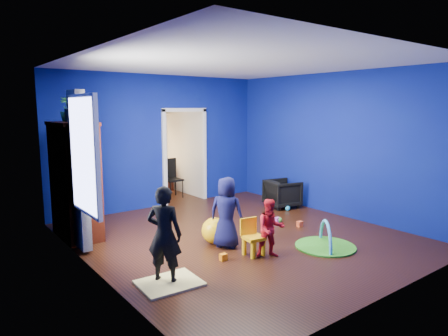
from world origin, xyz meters
TOP-DOWN VIEW (x-y plane):
  - floor at (0.00, 0.00)m, footprint 5.00×5.50m
  - ceiling at (0.00, 0.00)m, footprint 5.00×5.50m
  - wall_back at (0.00, 2.75)m, footprint 5.00×0.02m
  - wall_front at (0.00, -2.75)m, footprint 5.00×0.02m
  - wall_left at (-2.50, 0.00)m, footprint 0.02×5.50m
  - wall_right at (2.50, 0.00)m, footprint 0.02×5.50m
  - alcove at (0.60, 3.62)m, footprint 1.00×1.75m
  - armchair at (2.06, 1.01)m, footprint 0.79×0.78m
  - child_black at (-1.90, -0.83)m, footprint 0.52×0.54m
  - child_navy at (-0.50, -0.29)m, footprint 0.60×0.66m
  - toddler_red at (-0.24, -1.02)m, footprint 0.53×0.49m
  - vase at (-2.22, 1.36)m, footprint 0.23×0.23m
  - potted_plant at (-2.22, 1.88)m, footprint 0.24×0.24m
  - tv_armoire at (-2.22, 1.66)m, footprint 0.58×1.14m
  - crt_tv at (-2.18, 1.66)m, footprint 0.46×0.70m
  - yellow_blanket at (-1.90, -0.93)m, footprint 0.78×0.64m
  - hopper_ball at (-0.55, -0.04)m, footprint 0.43×0.43m
  - kid_chair at (-0.39, -0.82)m, footprint 0.32×0.32m
  - play_mat at (0.74, -1.25)m, footprint 0.95×0.95m
  - toy_arch at (0.74, -1.25)m, footprint 0.58×0.68m
  - window_left at (-2.48, 0.35)m, footprint 0.03×0.95m
  - curtain at (-2.37, 0.90)m, footprint 0.14×0.42m
  - doorway at (0.60, 2.75)m, footprint 1.16×0.10m
  - study_desk at (0.60, 4.26)m, footprint 0.88×0.44m
  - desk_monitor at (0.60, 4.38)m, footprint 0.40×0.05m
  - desk_lamp at (0.32, 4.32)m, footprint 0.14×0.14m
  - folding_chair at (0.60, 3.30)m, footprint 0.40×0.40m
  - book_shelf at (0.60, 4.37)m, footprint 0.88×0.24m
  - toy_0 at (1.25, -0.25)m, footprint 0.10×0.08m
  - toy_1 at (1.92, 0.71)m, footprint 0.11×0.11m
  - toy_2 at (-0.89, -0.71)m, footprint 0.10×0.08m
  - toy_3 at (1.14, 0.18)m, footprint 0.11×0.11m
  - toy_4 at (1.11, 0.20)m, footprint 0.10×0.08m

SIDE VIEW (x-z plane):
  - floor at x=0.00m, z-range -0.01..0.01m
  - play_mat at x=0.74m, z-range 0.00..0.03m
  - yellow_blanket at x=-1.90m, z-range 0.00..0.03m
  - toy_arch at x=0.74m, z-range -0.40..0.44m
  - toy_0 at x=1.25m, z-range 0.00..0.10m
  - toy_2 at x=-0.89m, z-range 0.00..0.10m
  - toy_4 at x=1.11m, z-range 0.00..0.10m
  - toy_1 at x=1.92m, z-range 0.00..0.11m
  - toy_3 at x=1.14m, z-range 0.00..0.11m
  - hopper_ball at x=-0.55m, z-range 0.00..0.43m
  - kid_chair at x=-0.39m, z-range 0.00..0.50m
  - armchair at x=2.06m, z-range 0.00..0.61m
  - study_desk at x=0.60m, z-range 0.00..0.75m
  - toddler_red at x=-0.24m, z-range 0.00..0.87m
  - folding_chair at x=0.60m, z-range 0.00..0.92m
  - child_navy at x=-0.50m, z-range 0.00..1.13m
  - child_black at x=-1.90m, z-range 0.00..1.24m
  - desk_lamp at x=0.32m, z-range 0.86..1.00m
  - desk_monitor at x=0.60m, z-range 0.79..1.11m
  - tv_armoire at x=-2.22m, z-range 0.00..1.96m
  - crt_tv at x=-2.18m, z-range 0.75..1.29m
  - doorway at x=0.60m, z-range 0.00..2.10m
  - alcove at x=0.60m, z-range 0.00..2.50m
  - curtain at x=-2.37m, z-range 0.05..2.45m
  - wall_back at x=0.00m, z-range 0.00..2.90m
  - wall_front at x=0.00m, z-range 0.00..2.90m
  - wall_left at x=-2.50m, z-range 0.00..2.90m
  - wall_right at x=2.50m, z-range 0.00..2.90m
  - window_left at x=-2.48m, z-range 0.77..2.33m
  - book_shelf at x=0.60m, z-range 2.00..2.04m
  - vase at x=-2.22m, z-range 1.96..2.20m
  - potted_plant at x=-2.22m, z-range 1.96..2.37m
  - ceiling at x=0.00m, z-range 2.90..2.90m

